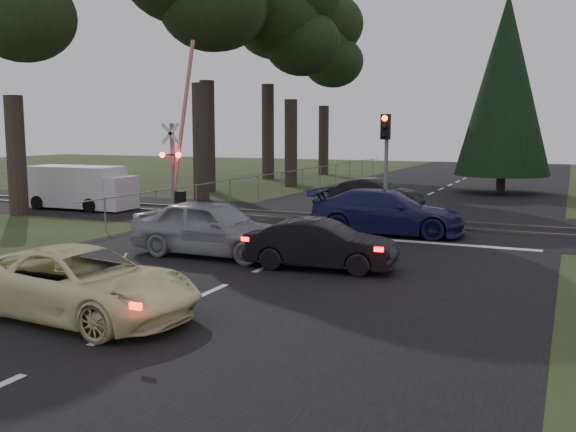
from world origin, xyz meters
The scene contains 20 objects.
ground centered at (0.00, 0.00, 0.00)m, with size 120.00×120.00×0.00m, color #293518.
road centered at (0.00, 10.00, 0.01)m, with size 14.00×100.00×0.01m, color black.
rail_corridor centered at (0.00, 12.00, 0.01)m, with size 120.00×8.00×0.01m, color black.
stop_line centered at (0.00, 8.20, 0.01)m, with size 13.00×0.35×0.00m, color silver.
rail_near centered at (0.00, 11.20, 0.05)m, with size 120.00×0.12×0.10m, color #59544C.
rail_far centered at (0.00, 12.80, 0.05)m, with size 120.00×0.12×0.10m, color #59544C.
crossing_signal centered at (-7.27, 9.79, 2.06)m, with size 1.62×0.38×6.96m.
traffic_signal_center centered at (1.00, 10.68, 2.81)m, with size 0.32×0.48×4.10m.
euc_tree_c centered at (-9.00, 25.00, 9.51)m, with size 6.00×6.00×13.20m.
euc_tree_d centered at (-13.00, 30.00, 11.91)m, with size 7.50×7.50×16.50m.
euc_tree_e centered at (-11.00, 36.00, 9.51)m, with size 6.00×6.00×13.20m.
euc_tree_f centered at (-14.00, 8.00, 8.71)m, with size 5.50×5.50×12.10m.
conifer_tree centered at (3.50, 26.00, 5.99)m, with size 5.20×5.20×11.00m.
fence_left centered at (-7.80, 22.50, 0.00)m, with size 0.10×36.00×1.20m, color slate, non-canonical shape.
cream_coupe centered at (-1.24, -2.58, 0.67)m, with size 2.22×4.81×1.34m, color #FFFAB6.
dark_hatchback centered at (1.39, 3.27, 0.63)m, with size 1.34×3.84×1.27m, color black.
silver_car centered at (-2.05, 3.65, 0.80)m, with size 1.89×4.69×1.60m, color #929499.
blue_sedan centered at (1.46, 9.35, 0.76)m, with size 2.13×5.23×1.52m, color #191B4D.
dark_car_far centered at (-0.77, 15.60, 0.69)m, with size 1.45×4.17×1.37m, color black.
white_van centered at (-12.79, 10.51, 0.98)m, with size 4.99×2.04×1.93m.
Camera 1 is at (7.17, -11.81, 3.57)m, focal length 40.00 mm.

